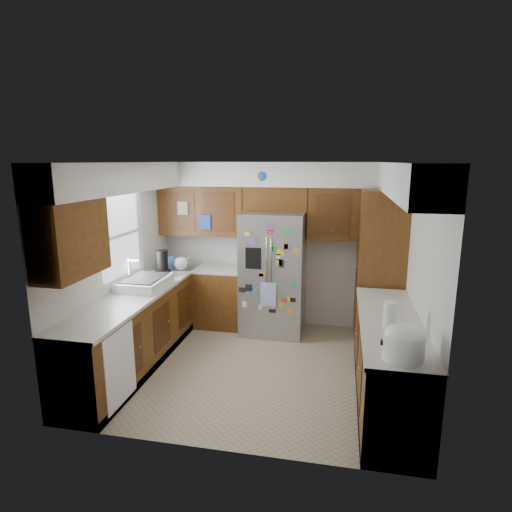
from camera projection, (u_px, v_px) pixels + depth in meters
The scene contains 12 objects.
floor at pixel (257, 367), 5.33m from camera, with size 3.60×3.60×0.00m, color tan.
room_shell at pixel (255, 218), 5.30m from camera, with size 3.64×3.24×2.52m.
left_counter_run at pixel (154, 326), 5.53m from camera, with size 1.36×3.20×0.92m.
right_counter_run at pixel (388, 365), 4.49m from camera, with size 0.63×2.25×0.92m.
pantry at pixel (380, 268), 5.90m from camera, with size 0.60×0.90×2.15m, color #48290D.
fridge at pixel (273, 273), 6.28m from camera, with size 0.90×0.79×1.80m.
bridge_cabinet at pixel (276, 199), 6.27m from camera, with size 0.96×0.34×0.35m, color #48290D.
fridge_top_items at pixel (273, 177), 6.14m from camera, with size 0.68×0.31×0.31m.
sink_assembly at pixel (145, 282), 5.50m from camera, with size 0.52×0.70×0.37m.
left_counter_clutter at pixel (170, 264), 6.21m from camera, with size 0.36×0.90×0.38m.
rice_cooker at pixel (404, 341), 3.49m from camera, with size 0.35×0.34×0.30m.
paper_towel at pixel (389, 315), 4.14m from camera, with size 0.12×0.12×0.27m, color white.
Camera 1 is at (0.96, -4.80, 2.52)m, focal length 30.00 mm.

